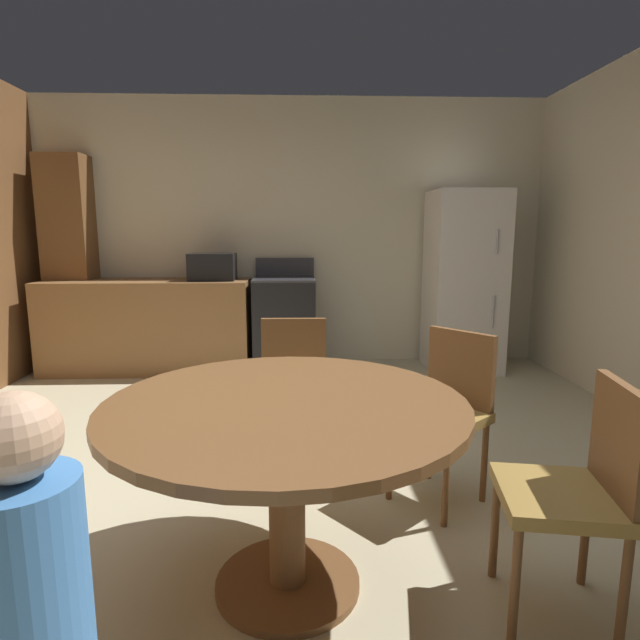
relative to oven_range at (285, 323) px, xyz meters
The scene contains 11 objects.
ground_plane 2.83m from the oven_range, 88.29° to the right, with size 14.00×14.00×0.00m, color beige.
wall_back 0.97m from the oven_range, 78.12° to the left, with size 5.46×0.12×2.70m, color beige.
kitchen_counter 1.35m from the oven_range, behind, with size 1.99×0.60×0.90m, color olive.
pantry_column 2.21m from the oven_range, behind, with size 0.44×0.36×2.10m, color brown.
oven_range is the anchor object (origin of this frame).
refrigerator 1.82m from the oven_range, ahead, with size 0.68×0.68×1.76m.
microwave 0.90m from the oven_range, behind, with size 0.44×0.32×0.26m, color black.
dining_table 3.25m from the oven_range, 88.26° to the right, with size 1.34×1.34×0.76m.
chair_northeast 2.73m from the oven_range, 70.74° to the right, with size 0.56×0.56×0.87m.
chair_north 2.20m from the oven_range, 87.05° to the right, with size 0.41×0.41×0.87m.
chair_east 3.61m from the oven_range, 71.78° to the right, with size 0.46×0.46×0.87m.
Camera 1 is at (0.07, -2.27, 1.38)m, focal length 28.88 mm.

